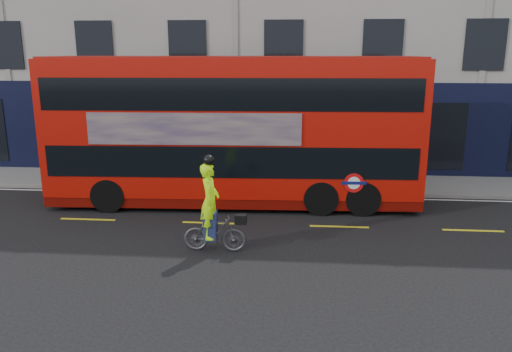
# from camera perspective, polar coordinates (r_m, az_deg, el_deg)

# --- Properties ---
(ground) EXTENTS (120.00, 120.00, 0.00)m
(ground) POSITION_cam_1_polar(r_m,az_deg,el_deg) (14.44, -6.21, -7.34)
(ground) COLOR black
(ground) RESTS_ON ground
(pavement) EXTENTS (60.00, 3.00, 0.12)m
(pavement) POSITION_cam_1_polar(r_m,az_deg,el_deg) (20.52, -2.77, -0.59)
(pavement) COLOR slate
(pavement) RESTS_ON ground
(kerb) EXTENTS (60.00, 0.12, 0.13)m
(kerb) POSITION_cam_1_polar(r_m,az_deg,el_deg) (19.09, -3.37, -1.71)
(kerb) COLOR slate
(kerb) RESTS_ON ground
(building_terrace) EXTENTS (50.00, 10.07, 15.00)m
(building_terrace) POSITION_cam_1_polar(r_m,az_deg,el_deg) (26.35, -1.00, 18.95)
(building_terrace) COLOR #A29F99
(building_terrace) RESTS_ON ground
(road_edge_line) EXTENTS (58.00, 0.10, 0.01)m
(road_edge_line) POSITION_cam_1_polar(r_m,az_deg,el_deg) (18.82, -3.49, -2.14)
(road_edge_line) COLOR silver
(road_edge_line) RESTS_ON ground
(lane_dashes) EXTENTS (58.00, 0.12, 0.01)m
(lane_dashes) POSITION_cam_1_polar(r_m,az_deg,el_deg) (15.81, -5.18, -5.36)
(lane_dashes) COLOR yellow
(lane_dashes) RESTS_ON ground
(bus) EXTENTS (12.73, 3.40, 5.09)m
(bus) POSITION_cam_1_polar(r_m,az_deg,el_deg) (17.31, -2.43, 5.29)
(bus) COLOR #B61007
(bus) RESTS_ON ground
(cyclist) EXTENTS (1.70, 0.74, 2.66)m
(cyclist) POSITION_cam_1_polar(r_m,az_deg,el_deg) (13.37, -4.99, -4.78)
(cyclist) COLOR #47484C
(cyclist) RESTS_ON ground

